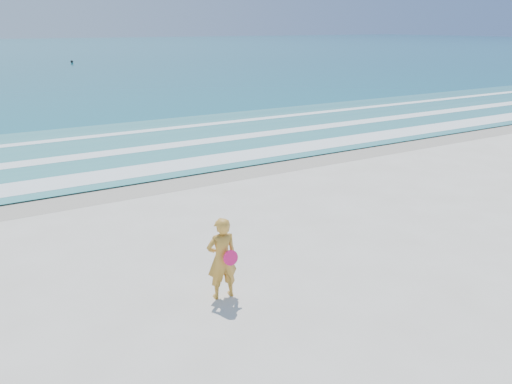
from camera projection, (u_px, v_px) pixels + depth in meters
ground at (373, 315)px, 8.31m from camera, size 400.00×400.00×0.00m
wet_sand at (172, 179)px, 15.64m from camera, size 400.00×2.40×0.00m
shallow at (125, 146)px, 19.70m from camera, size 400.00×10.00×0.01m
foam_near at (157, 168)px, 16.68m from camera, size 400.00×1.40×0.01m
foam_mid at (131, 150)px, 19.05m from camera, size 400.00×0.90×0.01m
foam_far at (108, 135)px, 21.74m from camera, size 400.00×0.60×0.01m
buoy at (72, 62)px, 63.48m from camera, size 0.35×0.35×0.35m
woman at (222, 258)px, 8.65m from camera, size 0.58×0.43×1.50m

